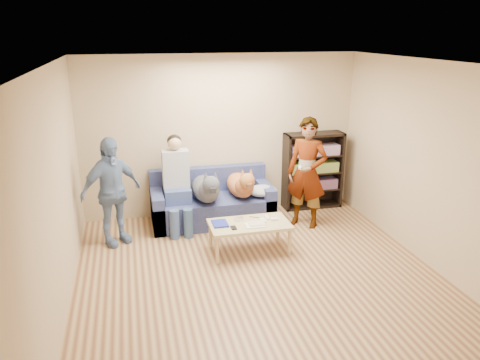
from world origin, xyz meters
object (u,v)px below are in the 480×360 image
object	(u,v)px
dog_gray	(207,188)
dog_tan	(241,185)
person_standing_right	(307,173)
person_standing_left	(111,192)
camera_silver	(239,219)
person_seated	(177,180)
bookshelf	(313,169)
coffee_table	(249,226)
notebook_blue	(220,224)
sofa	(212,204)

from	to	relation	value
dog_gray	dog_tan	xyz separation A→B (m)	(0.57, 0.08, -0.01)
person_standing_right	person_standing_left	world-z (taller)	person_standing_right
person_standing_right	camera_silver	xyz separation A→B (m)	(-1.21, -0.57, -0.41)
person_seated	dog_gray	size ratio (longest dim) A/B	1.18
bookshelf	dog_gray	bearing A→B (deg)	-166.11
person_standing_right	person_seated	bearing A→B (deg)	-150.98
camera_silver	person_seated	world-z (taller)	person_seated
camera_silver	dog_gray	size ratio (longest dim) A/B	0.09
person_seated	dog_gray	world-z (taller)	person_seated
dog_tan	coffee_table	world-z (taller)	dog_tan
notebook_blue	camera_silver	xyz separation A→B (m)	(0.28, 0.07, 0.01)
camera_silver	dog_gray	distance (m)	0.91
notebook_blue	dog_tan	xyz separation A→B (m)	(0.54, 0.99, 0.19)
dog_tan	sofa	bearing A→B (deg)	160.70
person_standing_right	camera_silver	bearing A→B (deg)	-114.69
bookshelf	person_seated	bearing A→B (deg)	-171.29
person_seated	dog_gray	distance (m)	0.47
person_standing_left	person_standing_right	bearing A→B (deg)	-31.30
coffee_table	person_seated	bearing A→B (deg)	128.78
person_standing_right	dog_tan	world-z (taller)	person_standing_right
bookshelf	person_standing_left	bearing A→B (deg)	-167.78
sofa	person_seated	size ratio (longest dim) A/B	1.29
person_standing_right	coffee_table	distance (m)	1.38
person_standing_left	person_seated	bearing A→B (deg)	-10.31
person_standing_right	sofa	distance (m)	1.60
notebook_blue	camera_silver	bearing A→B (deg)	14.04
notebook_blue	coffee_table	size ratio (longest dim) A/B	0.24
notebook_blue	dog_gray	xyz separation A→B (m)	(-0.03, 0.91, 0.20)
coffee_table	dog_gray	bearing A→B (deg)	113.93
notebook_blue	person_seated	size ratio (longest dim) A/B	0.18
dog_gray	coffee_table	size ratio (longest dim) A/B	1.14
notebook_blue	dog_gray	bearing A→B (deg)	91.61
notebook_blue	bookshelf	size ratio (longest dim) A/B	0.20
notebook_blue	camera_silver	world-z (taller)	camera_silver
person_standing_left	coffee_table	size ratio (longest dim) A/B	1.42
person_standing_left	camera_silver	bearing A→B (deg)	-50.11
person_standing_right	person_seated	distance (m)	1.99
person_standing_right	bookshelf	bearing A→B (deg)	101.84
person_standing_right	coffee_table	xyz separation A→B (m)	(-1.09, -0.69, -0.48)
person_standing_right	bookshelf	distance (m)	0.86
dog_tan	camera_silver	bearing A→B (deg)	-105.80
person_standing_left	dog_gray	size ratio (longest dim) A/B	1.25
sofa	dog_tan	size ratio (longest dim) A/B	1.65
sofa	bookshelf	size ratio (longest dim) A/B	1.46
person_standing_right	dog_gray	distance (m)	1.55
sofa	bookshelf	bearing A→B (deg)	7.40
person_seated	dog_tan	distance (m)	1.01
person_standing_right	bookshelf	size ratio (longest dim) A/B	1.32
sofa	coffee_table	size ratio (longest dim) A/B	1.73
camera_silver	sofa	distance (m)	1.11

